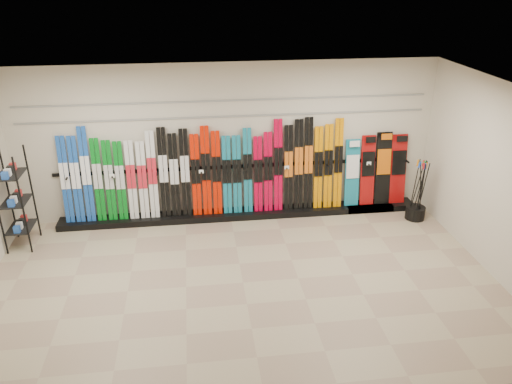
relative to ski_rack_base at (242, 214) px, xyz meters
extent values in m
plane|color=gray|center=(-0.22, -2.28, -0.06)|extent=(8.00, 8.00, 0.00)
plane|color=beige|center=(-0.22, 0.22, 1.44)|extent=(8.00, 0.00, 8.00)
plane|color=beige|center=(3.78, -2.28, 1.44)|extent=(0.00, 5.00, 5.00)
plane|color=silver|center=(-0.22, -2.28, 2.94)|extent=(8.00, 8.00, 0.00)
cube|color=black|center=(0.00, 0.00, 0.00)|extent=(8.00, 0.40, 0.12)
cube|color=#194BA9|center=(-3.27, 0.05, 0.89)|extent=(0.17, 0.21, 1.66)
cube|color=#194BA9|center=(-3.08, 0.05, 0.88)|extent=(0.17, 0.21, 1.65)
cube|color=#194BA9|center=(-2.88, 0.05, 0.97)|extent=(0.17, 0.23, 1.81)
cube|color=#066D17|center=(-2.68, 0.04, 0.85)|extent=(0.17, 0.20, 1.59)
cube|color=#066D17|center=(-2.48, 0.04, 0.83)|extent=(0.17, 0.19, 1.54)
cube|color=#066D17|center=(-2.28, 0.04, 0.82)|extent=(0.17, 0.19, 1.51)
cube|color=silver|center=(-2.08, 0.04, 0.82)|extent=(0.17, 0.19, 1.52)
cube|color=silver|center=(-1.87, 0.04, 0.81)|extent=(0.17, 0.19, 1.49)
cube|color=silver|center=(-1.68, 0.05, 0.90)|extent=(0.17, 0.21, 1.69)
cube|color=black|center=(-1.47, 0.05, 0.93)|extent=(0.17, 0.22, 1.74)
cube|color=black|center=(-1.27, 0.04, 0.87)|extent=(0.17, 0.20, 1.62)
cube|color=black|center=(-1.07, 0.05, 0.91)|extent=(0.17, 0.21, 1.70)
cube|color=red|center=(-0.87, 0.04, 0.85)|extent=(0.17, 0.20, 1.59)
cube|color=red|center=(-0.67, 0.05, 0.93)|extent=(0.17, 0.22, 1.74)
cube|color=red|center=(-0.47, 0.04, 0.88)|extent=(0.17, 0.20, 1.64)
cube|color=#136D87|center=(-0.28, 0.04, 0.83)|extent=(0.17, 0.19, 1.54)
cube|color=#136D87|center=(-0.08, 0.04, 0.83)|extent=(0.17, 0.19, 1.54)
cube|color=#136D87|center=(0.13, 0.05, 0.89)|extent=(0.17, 0.21, 1.67)
cube|color=#BA0027|center=(0.33, 0.04, 0.81)|extent=(0.17, 0.19, 1.50)
cube|color=#BA0027|center=(0.52, 0.04, 0.85)|extent=(0.17, 0.20, 1.57)
cube|color=#BA0027|center=(0.72, 0.05, 0.97)|extent=(0.17, 0.23, 1.81)
cube|color=black|center=(0.93, 0.05, 0.90)|extent=(0.17, 0.21, 1.69)
cube|color=black|center=(1.13, 0.05, 0.96)|extent=(0.17, 0.22, 1.80)
cube|color=black|center=(1.32, 0.06, 0.97)|extent=(0.17, 0.23, 1.83)
cube|color=orange|center=(1.52, 0.04, 0.88)|extent=(0.17, 0.21, 1.64)
cube|color=orange|center=(1.72, 0.05, 0.90)|extent=(0.17, 0.21, 1.68)
cube|color=orange|center=(1.92, 0.05, 0.95)|extent=(0.17, 0.22, 1.78)
cube|color=#14728C|center=(2.23, 0.06, 0.73)|extent=(0.29, 0.21, 1.35)
cube|color=#990C0C|center=(2.54, 0.07, 0.77)|extent=(0.28, 0.22, 1.42)
cube|color=black|center=(2.87, 0.07, 0.79)|extent=(0.31, 0.23, 1.47)
cube|color=#990C0C|center=(3.19, 0.07, 0.76)|extent=(0.32, 0.22, 1.41)
cube|color=black|center=(-3.97, -0.58, 0.82)|extent=(0.40, 0.60, 1.77)
cylinder|color=black|center=(3.38, -0.53, 0.07)|extent=(0.38, 0.38, 0.25)
cylinder|color=black|center=(3.42, -0.47, 0.55)|extent=(0.13, 0.10, 1.17)
cylinder|color=black|center=(3.43, -0.60, 0.55)|extent=(0.11, 0.06, 1.18)
cylinder|color=black|center=(3.39, -0.63, 0.55)|extent=(0.06, 0.08, 1.18)
cylinder|color=black|center=(3.43, -0.52, 0.55)|extent=(0.13, 0.12, 1.17)
cylinder|color=black|center=(3.37, -0.61, 0.55)|extent=(0.12, 0.11, 1.18)
cylinder|color=black|center=(3.33, -0.43, 0.55)|extent=(0.15, 0.13, 1.17)
cylinder|color=black|center=(3.32, -0.53, 0.55)|extent=(0.14, 0.12, 1.17)
cylinder|color=black|center=(3.40, -0.57, 0.55)|extent=(0.11, 0.15, 1.17)
cube|color=gray|center=(-0.22, 0.20, 1.94)|extent=(7.60, 0.02, 0.03)
cube|color=gray|center=(-0.22, 0.20, 2.24)|extent=(7.60, 0.02, 0.03)
camera|label=1|loc=(-0.88, -8.82, 4.47)|focal=35.00mm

